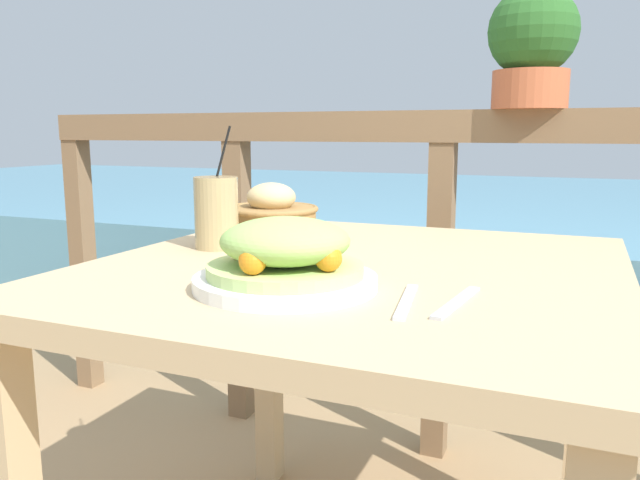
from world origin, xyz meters
The scene contains 9 objects.
patio_table centered at (0.00, 0.00, 0.65)m, with size 0.93×0.97×0.75m.
railing_fence centered at (0.00, 0.75, 0.72)m, with size 2.80×0.08×1.04m.
sea_backdrop centered at (0.00, 3.25, 0.28)m, with size 12.00×4.00×0.56m.
salad_plate centered at (-0.04, -0.21, 0.79)m, with size 0.28×0.28×0.11m.
drink_glass centered at (-0.31, 0.03, 0.82)m, with size 0.09×0.09×0.25m.
bread_basket centered at (-0.28, 0.22, 0.80)m, with size 0.22×0.22×0.12m.
potted_plant centered at (0.23, 0.75, 1.21)m, with size 0.24×0.24×0.32m.
fork centered at (0.15, -0.22, 0.75)m, with size 0.04×0.18×0.00m.
knife centered at (0.22, -0.20, 0.75)m, with size 0.04×0.18×0.00m.
Camera 1 is at (0.37, -1.05, 0.99)m, focal length 35.00 mm.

